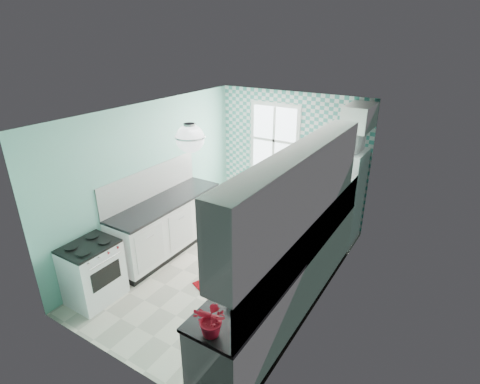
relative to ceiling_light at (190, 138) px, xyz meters
The scene contains 26 objects.
floor 2.47m from the ceiling_light, 90.00° to the left, with size 3.00×4.40×0.02m, color beige.
ceiling 0.82m from the ceiling_light, 90.00° to the left, with size 3.00×4.40×0.02m, color white.
wall_back 3.20m from the ceiling_light, 90.00° to the left, with size 3.00×0.02×2.50m, color #79C1AF.
wall_front 1.77m from the ceiling_light, 90.00° to the right, with size 3.00×0.02×2.50m, color #79C1AF.
wall_left 2.02m from the ceiling_light, 152.09° to the left, with size 0.02×4.40×2.50m, color #79C1AF.
wall_right 2.02m from the ceiling_light, 27.91° to the left, with size 0.02×4.40×2.50m, color #79C1AF.
accent_wall 3.17m from the ceiling_light, 90.00° to the left, with size 3.00×0.01×2.50m, color teal.
window 3.08m from the ceiling_light, 96.74° to the left, with size 1.04×0.05×1.44m.
backsplash_right 1.91m from the ceiling_light, 15.05° to the left, with size 0.02×3.60×0.51m, color white.
backsplash_left 2.00m from the ceiling_light, 154.02° to the left, with size 0.02×2.15×0.51m, color white.
upper_cabinets_right 1.41m from the ceiling_light, ahead, with size 0.33×3.20×0.90m, color white.
upper_cabinet_fridge 2.93m from the ceiling_light, 63.70° to the left, with size 0.40×0.74×0.40m, color white.
ceiling_light is the anchor object (origin of this frame).
base_cabinets_right 2.26m from the ceiling_light, 18.43° to the left, with size 0.60×3.60×0.90m, color white.
countertop_right 1.88m from the ceiling_light, 18.65° to the left, with size 0.63×3.60×0.04m, color black.
base_cabinets_left 2.34m from the ceiling_light, 148.86° to the left, with size 0.60×2.15×0.90m, color white.
countertop_left 1.97m from the ceiling_light, 148.54° to the left, with size 0.63×2.15×0.04m, color black.
fridge 3.19m from the ceiling_light, 66.93° to the left, with size 0.74×0.73×1.69m.
stove 2.36m from the ceiling_light, 146.45° to the right, with size 0.57×0.71×0.85m.
sink 2.27m from the ceiling_light, 47.72° to the left, with size 0.55×0.46×0.53m.
rug 2.37m from the ceiling_light, 67.20° to the left, with size 0.61×0.87×0.01m, color maroon.
dish_towel 2.55m from the ceiling_light, 59.70° to the left, with size 0.02×0.27×0.40m, color #60B5AA.
fruit_bowl 1.98m from the ceiling_light, 34.05° to the right, with size 0.27×0.27×0.07m, color white.
potted_plant 2.13m from the ceiling_light, 46.80° to the right, with size 0.32×0.27×0.35m, color red.
soap_bottle 2.46m from the ceiling_light, 53.56° to the left, with size 0.09×0.09×0.20m, color #97B0B8.
microwave 2.87m from the ceiling_light, 66.93° to the left, with size 0.58×0.40×0.32m, color white.
Camera 1 is at (2.80, -4.18, 3.50)m, focal length 28.00 mm.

